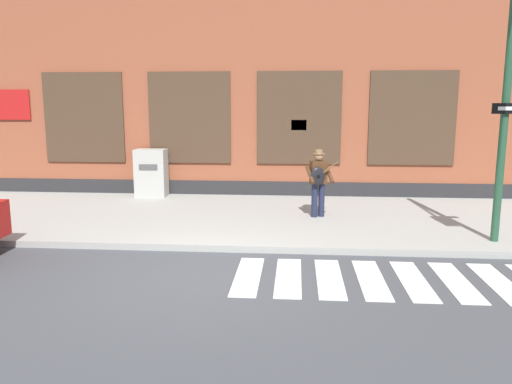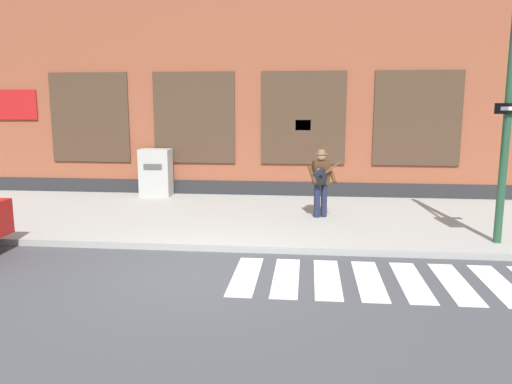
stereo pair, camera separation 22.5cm
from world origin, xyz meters
name	(u,v)px [view 1 (the left image)]	position (x,y,z in m)	size (l,w,h in m)	color
ground_plane	(202,275)	(0.00, 0.00, 0.00)	(160.00, 160.00, 0.00)	#424449
sidewalk	(233,217)	(0.00, 4.04, 0.07)	(28.00, 5.51, 0.13)	#9E9E99
building_backdrop	(250,76)	(0.00, 8.79, 3.73)	(28.00, 4.06, 7.47)	brown
crosswalk	(413,280)	(3.46, -0.02, 0.01)	(5.78, 1.90, 0.01)	silver
busker	(318,179)	(2.08, 3.95, 1.05)	(0.78, 0.65, 1.62)	#1E233D
utility_box	(151,173)	(-2.70, 6.34, 0.83)	(0.89, 0.60, 1.39)	#ADADA8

